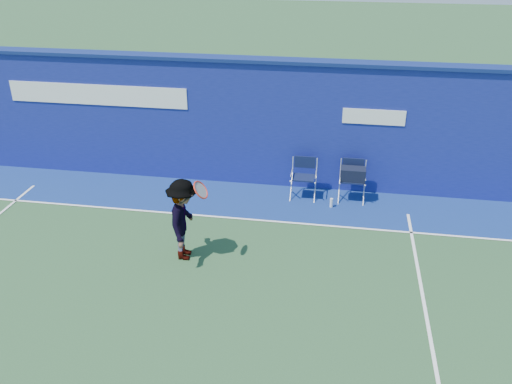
% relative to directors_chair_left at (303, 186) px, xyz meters
% --- Properties ---
extents(ground, '(80.00, 80.00, 0.00)m').
position_rel_directors_chair_left_xyz_m(ground, '(-2.11, -4.49, -0.30)').
color(ground, '#284B2A').
rests_on(ground, ground).
extents(stadium_wall, '(24.00, 0.50, 3.08)m').
position_rel_directors_chair_left_xyz_m(stadium_wall, '(-2.11, 0.71, 1.25)').
color(stadium_wall, navy).
rests_on(stadium_wall, ground).
extents(out_of_bounds_strip, '(24.00, 1.80, 0.01)m').
position_rel_directors_chair_left_xyz_m(out_of_bounds_strip, '(-2.11, -0.39, -0.29)').
color(out_of_bounds_strip, navy).
rests_on(out_of_bounds_strip, ground).
extents(court_lines, '(24.00, 12.00, 0.01)m').
position_rel_directors_chair_left_xyz_m(court_lines, '(-2.11, -3.89, -0.28)').
color(court_lines, white).
rests_on(court_lines, out_of_bounds_strip).
extents(directors_chair_left, '(0.56, 0.51, 0.94)m').
position_rel_directors_chair_left_xyz_m(directors_chair_left, '(0.00, 0.00, 0.00)').
color(directors_chair_left, silver).
rests_on(directors_chair_left, ground).
extents(directors_chair_right, '(0.57, 0.51, 0.95)m').
position_rel_directors_chair_left_xyz_m(directors_chair_right, '(1.12, 0.03, 0.10)').
color(directors_chair_right, silver).
rests_on(directors_chair_right, ground).
extents(water_bottle, '(0.07, 0.07, 0.22)m').
position_rel_directors_chair_left_xyz_m(water_bottle, '(0.68, -0.41, -0.19)').
color(water_bottle, white).
rests_on(water_bottle, ground).
extents(tennis_player, '(0.89, 1.10, 1.69)m').
position_rel_directors_chair_left_xyz_m(tennis_player, '(-2.04, -2.91, 0.52)').
color(tennis_player, '#EA4738').
rests_on(tennis_player, ground).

